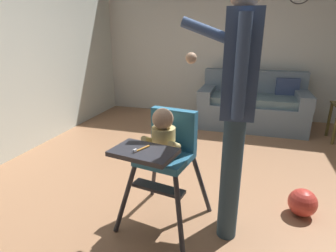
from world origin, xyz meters
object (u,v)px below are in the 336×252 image
(toy_ball, at_px, (303,202))
(high_chair, at_px, (165,147))
(couch, at_px, (252,105))
(adult_standing, at_px, (235,103))

(toy_ball, bearing_deg, high_chair, -159.12)
(couch, bearing_deg, adult_standing, -3.13)
(adult_standing, distance_m, toy_ball, 1.11)
(high_chair, relative_size, toy_ball, 4.14)
(couch, relative_size, adult_standing, 0.93)
(high_chair, relative_size, adult_standing, 0.54)
(couch, height_order, toy_ball, couch)
(couch, distance_m, high_chair, 2.79)
(adult_standing, bearing_deg, high_chair, 0.15)
(couch, distance_m, adult_standing, 2.74)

